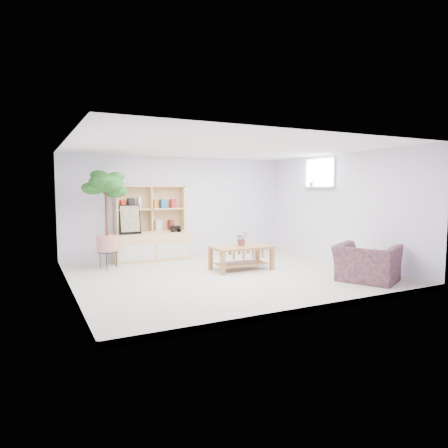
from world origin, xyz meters
name	(u,v)px	position (x,y,z in m)	size (l,w,h in m)	color
floor	(226,276)	(0.00, 0.00, 0.00)	(5.50, 5.00, 0.01)	beige
ceiling	(226,148)	(0.00, 0.00, 2.40)	(5.50, 5.00, 0.01)	white
walls	(226,213)	(0.00, 0.00, 1.20)	(5.51, 5.01, 2.40)	white
baseboard	(226,274)	(0.00, 0.00, 0.05)	(5.50, 5.00, 0.10)	white
window	(320,173)	(2.73, 0.60, 2.00)	(0.10, 0.98, 0.68)	#C9E2FF
window_sill	(318,187)	(2.67, 0.60, 1.68)	(0.14, 1.00, 0.04)	white
storage_unit	(152,223)	(-0.75, 2.24, 0.86)	(1.72, 0.58, 1.72)	#DCB579
poster	(130,220)	(-1.27, 2.16, 0.97)	(0.47, 0.11, 0.65)	yellow
toy_truck	(176,229)	(-0.22, 2.14, 0.72)	(0.29, 0.20, 0.16)	black
coffee_table	(241,258)	(0.56, 0.41, 0.24)	(1.19, 0.65, 0.49)	#9A6135
table_plant	(242,239)	(0.61, 0.48, 0.63)	(0.26, 0.22, 0.29)	#14491D
floor_tree	(107,220)	(-1.85, 1.72, 1.02)	(0.75, 0.75, 2.03)	#1C5F19
armchair	(367,261)	(2.06, -1.50, 0.38)	(1.02, 0.89, 0.75)	#10123E
sill_plant	(312,182)	(2.67, 0.82, 1.81)	(0.12, 0.10, 0.21)	#1C5F19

